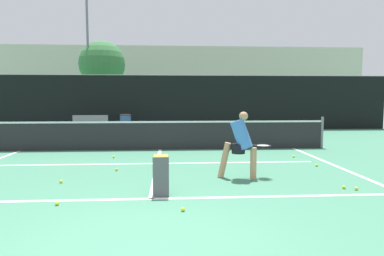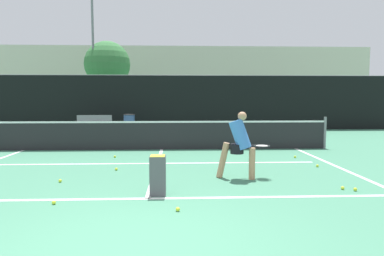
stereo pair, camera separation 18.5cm
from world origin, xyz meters
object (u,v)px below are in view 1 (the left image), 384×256
object	(u,v)px
player_practicing	(241,142)
courtside_bench	(90,123)
trash_bin	(126,123)
ball_hopper	(161,174)
parked_car	(194,115)

from	to	relation	value
player_practicing	courtside_bench	xyz separation A→B (m)	(-5.33, 9.54, -0.30)
courtside_bench	trash_bin	xyz separation A→B (m)	(1.67, 0.18, -0.02)
ball_hopper	courtside_bench	xyz separation A→B (m)	(-3.67, 10.69, 0.10)
trash_bin	courtside_bench	bearing A→B (deg)	-173.73
courtside_bench	ball_hopper	bearing A→B (deg)	-73.00
player_practicing	courtside_bench	size ratio (longest dim) A/B	0.86
courtside_bench	parked_car	world-z (taller)	parked_car
player_practicing	courtside_bench	distance (m)	10.93
courtside_bench	trash_bin	bearing A→B (deg)	4.34
parked_car	courtside_bench	bearing A→B (deg)	-136.00
ball_hopper	trash_bin	xyz separation A→B (m)	(-2.00, 10.88, 0.08)
player_practicing	ball_hopper	world-z (taller)	player_practicing
courtside_bench	parked_car	size ratio (longest dim) A/B	0.41
trash_bin	player_practicing	bearing A→B (deg)	-69.33
player_practicing	ball_hopper	bearing A→B (deg)	-128.96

